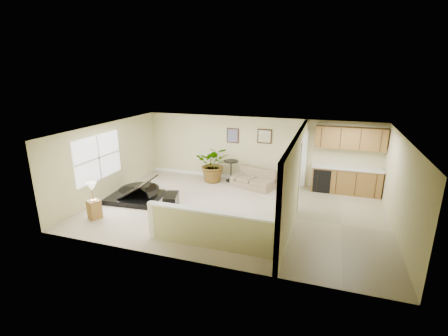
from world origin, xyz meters
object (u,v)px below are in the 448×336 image
(palm_plant, at_px, (214,164))
(small_plant, at_px, (291,184))
(piano_bench, at_px, (171,202))
(piano, at_px, (135,180))
(accent_table, at_px, (231,168))
(lamp_stand, at_px, (94,203))
(loveseat, at_px, (254,178))

(palm_plant, height_order, small_plant, palm_plant)
(piano_bench, relative_size, palm_plant, 0.52)
(piano, bearing_deg, accent_table, 42.13)
(piano, height_order, piano_bench, piano)
(lamp_stand, bearing_deg, accent_table, 57.86)
(accent_table, relative_size, small_plant, 1.45)
(piano_bench, xyz_separation_m, accent_table, (0.94, 3.23, 0.27))
(loveseat, xyz_separation_m, palm_plant, (-1.61, 0.10, 0.37))
(loveseat, xyz_separation_m, lamp_stand, (-3.80, -4.11, 0.13))
(accent_table, bearing_deg, piano_bench, -106.23)
(palm_plant, bearing_deg, small_plant, -1.67)
(piano, relative_size, accent_table, 2.55)
(accent_table, height_order, small_plant, accent_table)
(piano_bench, height_order, accent_table, accent_table)
(loveseat, relative_size, accent_table, 2.17)
(piano, xyz_separation_m, lamp_stand, (-0.27, -1.76, -0.18))
(loveseat, relative_size, lamp_stand, 1.62)
(palm_plant, relative_size, lamp_stand, 1.34)
(piano, distance_m, loveseat, 4.25)
(accent_table, bearing_deg, piano, -133.12)
(piano, bearing_deg, palm_plant, 47.19)
(piano_bench, distance_m, small_plant, 4.39)
(palm_plant, distance_m, lamp_stand, 4.75)
(piano, relative_size, piano_bench, 2.74)
(loveseat, distance_m, lamp_stand, 5.60)
(accent_table, height_order, lamp_stand, lamp_stand)
(palm_plant, bearing_deg, piano_bench, -96.26)
(loveseat, relative_size, palm_plant, 1.21)
(piano_bench, relative_size, lamp_stand, 0.69)
(piano_bench, bearing_deg, lamp_stand, -146.53)
(accent_table, relative_size, palm_plant, 0.56)
(small_plant, bearing_deg, accent_table, 171.82)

